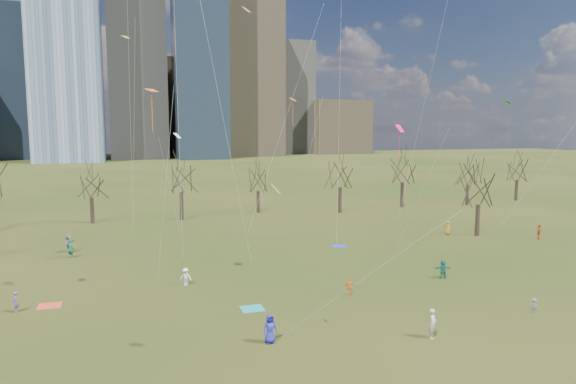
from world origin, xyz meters
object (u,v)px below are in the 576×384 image
object	(u,v)px
blanket_crimson	(50,306)
person_4	(349,287)
person_1	(433,323)
blanket_navy	(339,246)
person_0	(270,329)
blanket_teal	(252,309)

from	to	relation	value
blanket_crimson	person_4	world-z (taller)	person_4
person_1	person_4	distance (m)	9.11
blanket_navy	person_0	distance (m)	26.72
blanket_teal	person_4	world-z (taller)	person_4
blanket_teal	person_4	size ratio (longest dim) A/B	1.14
person_1	person_4	world-z (taller)	person_1
blanket_navy	person_4	size ratio (longest dim) A/B	1.14
blanket_crimson	person_4	xyz separation A→B (m)	(21.86, -4.49, 0.69)
person_0	person_4	distance (m)	10.63
person_1	person_4	size ratio (longest dim) A/B	1.31
blanket_navy	person_1	world-z (taller)	person_1
blanket_crimson	person_1	bearing A→B (deg)	-29.94
blanket_navy	person_4	distance (m)	17.01
blanket_teal	blanket_crimson	distance (m)	14.88
blanket_navy	person_0	xyz separation A→B (m)	(-14.26, -22.59, 0.89)
blanket_crimson	person_0	world-z (taller)	person_0
person_4	person_1	bearing A→B (deg)	111.20
blanket_teal	person_0	distance (m)	6.18
blanket_teal	blanket_crimson	world-z (taller)	same
blanket_teal	person_0	size ratio (longest dim) A/B	0.88
blanket_teal	person_0	xyz separation A→B (m)	(-0.38, -6.10, 0.89)
blanket_teal	blanket_crimson	bearing A→B (deg)	160.03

